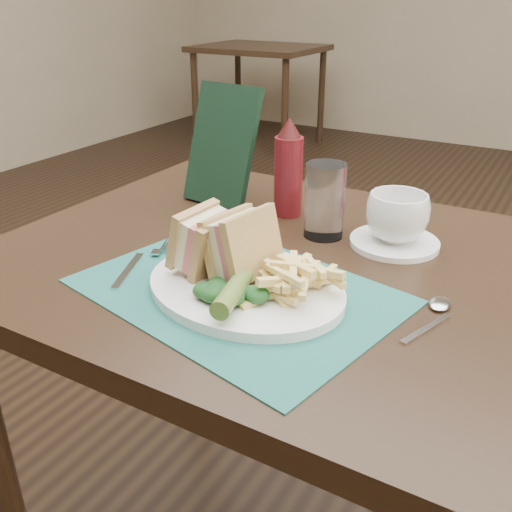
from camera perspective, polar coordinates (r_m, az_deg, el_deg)
The scene contains 17 objects.
floor at distance 1.75m, azimuth 9.49°, elevation -16.20°, with size 7.00×7.00×0.00m, color black.
table_main at distance 1.15m, azimuth 1.34°, elevation -16.79°, with size 0.90×0.75×0.75m, color black, non-canonical shape.
table_bg_left at distance 4.63m, azimuth 0.33°, elevation 15.68°, with size 0.90×0.75×0.75m, color black, non-canonical shape.
placemat at distance 0.82m, azimuth -1.89°, elevation -3.49°, with size 0.44×0.31×0.00m, color #1C5A52.
plate at distance 0.81m, azimuth -1.06°, elevation -3.17°, with size 0.30×0.24×0.01m, color white, non-canonical shape.
sandwich_half_a at distance 0.84m, azimuth -6.33°, elevation 1.93°, with size 0.06×0.09×0.08m, color tan, non-canonical shape.
sandwich_half_b at distance 0.82m, azimuth -2.47°, elevation 1.58°, with size 0.06×0.10×0.09m, color tan, non-canonical shape.
kale_garnish at distance 0.76m, azimuth -2.41°, elevation -3.42°, with size 0.11×0.08×0.03m, color #143718, non-canonical shape.
pickle_spear at distance 0.75m, azimuth -2.22°, elevation -3.43°, with size 0.03×0.03×0.12m, color #4C6827.
fries_pile at distance 0.78m, azimuth 3.99°, elevation -1.95°, with size 0.18×0.20×0.05m, color #EED277, non-canonical shape.
fork at distance 0.91m, azimuth -11.46°, elevation -0.47°, with size 0.03×0.17×0.01m, color silver, non-canonical shape.
spoon at distance 0.79m, azimuth 17.15°, elevation -5.93°, with size 0.03×0.15×0.01m, color silver, non-canonical shape.
saucer at distance 1.00m, azimuth 13.65°, elevation 1.33°, with size 0.15×0.15×0.01m, color white.
coffee_cup at distance 0.98m, azimuth 13.92°, elevation 3.79°, with size 0.10×0.10×0.08m, color white.
drinking_glass at distance 0.99m, azimuth 6.90°, elevation 5.51°, with size 0.07×0.07×0.13m, color white.
ketchup_bottle at distance 1.08m, azimuth 3.27°, elevation 8.84°, with size 0.05×0.05×0.19m, color #530E13, non-canonical shape.
check_presenter at distance 1.15m, azimuth -3.40°, elevation 10.97°, with size 0.14×0.02×0.24m, color black.
Camera 1 is at (0.41, -1.25, 1.15)m, focal length 40.00 mm.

